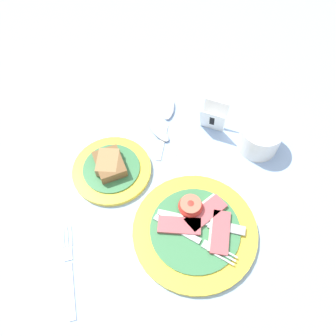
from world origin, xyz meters
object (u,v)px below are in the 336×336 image
(sugar_cup, at_px, (260,137))
(number_card, at_px, (213,118))
(bread_plate, at_px, (111,168))
(breakfast_plate, at_px, (195,228))
(teaspoon_near_cup, at_px, (167,117))
(fork_on_cloth, at_px, (69,272))
(teaspoon_by_saucer, at_px, (166,139))

(sugar_cup, distance_m, number_card, 0.12)
(bread_plate, bearing_deg, number_card, 55.64)
(bread_plate, bearing_deg, sugar_cup, 39.23)
(breakfast_plate, xyz_separation_m, sugar_cup, (0.04, 0.27, 0.03))
(bread_plate, distance_m, sugar_cup, 0.36)
(teaspoon_near_cup, bearing_deg, number_card, -94.69)
(number_card, relative_size, fork_on_cloth, 0.49)
(number_card, bearing_deg, breakfast_plate, -80.25)
(number_card, height_order, teaspoon_by_saucer, number_card)
(breakfast_plate, relative_size, teaspoon_near_cup, 1.38)
(fork_on_cloth, bearing_deg, teaspoon_near_cup, -39.18)
(sugar_cup, xyz_separation_m, teaspoon_by_saucer, (-0.20, -0.09, -0.03))
(sugar_cup, xyz_separation_m, teaspoon_near_cup, (-0.23, -0.03, -0.03))
(teaspoon_near_cup, distance_m, fork_on_cloth, 0.43)
(sugar_cup, bearing_deg, fork_on_cloth, -115.85)
(number_card, relative_size, teaspoon_near_cup, 0.39)
(teaspoon_near_cup, relative_size, fork_on_cloth, 1.26)
(breakfast_plate, bearing_deg, teaspoon_by_saucer, 132.62)
(breakfast_plate, xyz_separation_m, bread_plate, (-0.23, 0.04, 0.00))
(sugar_cup, relative_size, fork_on_cloth, 0.64)
(bread_plate, xyz_separation_m, sugar_cup, (0.28, 0.22, 0.02))
(number_card, xyz_separation_m, fork_on_cloth, (-0.10, -0.46, -0.04))
(bread_plate, xyz_separation_m, fork_on_cloth, (0.05, -0.23, -0.01))
(teaspoon_near_cup, height_order, fork_on_cloth, teaspoon_near_cup)
(bread_plate, relative_size, fork_on_cloth, 1.21)
(teaspoon_by_saucer, height_order, fork_on_cloth, teaspoon_by_saucer)
(breakfast_plate, xyz_separation_m, teaspoon_near_cup, (-0.19, 0.24, -0.00))
(number_card, bearing_deg, bread_plate, -131.03)
(number_card, xyz_separation_m, teaspoon_near_cup, (-0.11, -0.03, -0.03))
(sugar_cup, height_order, number_card, number_card)
(fork_on_cloth, bearing_deg, sugar_cup, -66.49)
(bread_plate, height_order, fork_on_cloth, bread_plate)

